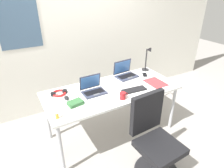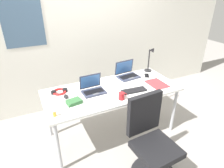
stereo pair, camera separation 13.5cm
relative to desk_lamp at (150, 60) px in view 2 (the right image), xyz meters
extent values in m
plane|color=gray|center=(-0.80, -0.28, -0.94)|extent=(12.00, 12.00, 0.00)
cube|color=silver|center=(-0.80, 0.82, 0.36)|extent=(6.00, 0.12, 2.60)
cube|color=#3F5972|center=(-1.70, 0.76, 0.61)|extent=(0.56, 0.01, 0.76)
cube|color=white|center=(-0.80, -0.28, -0.21)|extent=(1.80, 0.80, 0.03)
cylinder|color=#B2B5BA|center=(-1.64, -0.62, -0.58)|extent=(0.04, 0.04, 0.71)
cylinder|color=#B2B5BA|center=(0.04, -0.62, -0.58)|extent=(0.04, 0.04, 0.71)
cylinder|color=#B2B5BA|center=(-1.64, 0.06, -0.58)|extent=(0.04, 0.04, 0.71)
cylinder|color=#B2B5BA|center=(0.04, 0.06, -0.58)|extent=(0.04, 0.04, 0.71)
cylinder|color=black|center=(0.00, 0.03, -0.19)|extent=(0.12, 0.12, 0.02)
cylinder|color=black|center=(0.00, 0.03, -0.01)|extent=(0.02, 0.02, 0.34)
cylinder|color=black|center=(0.00, -0.01, 0.16)|extent=(0.01, 0.08, 0.01)
cone|color=black|center=(0.00, -0.05, 0.16)|extent=(0.07, 0.09, 0.09)
cube|color=#33384C|center=(-0.41, -0.05, -0.19)|extent=(0.34, 0.25, 0.02)
cube|color=black|center=(-0.41, -0.05, -0.18)|extent=(0.29, 0.15, 0.00)
cube|color=#595B60|center=(-0.41, -0.12, -0.18)|extent=(0.09, 0.06, 0.00)
cube|color=#33384C|center=(-0.42, 0.07, -0.07)|extent=(0.32, 0.06, 0.22)
cube|color=#3F72BF|center=(-0.42, 0.07, -0.07)|extent=(0.29, 0.05, 0.18)
cube|color=#33384C|center=(-1.05, -0.26, -0.19)|extent=(0.30, 0.21, 0.02)
cube|color=black|center=(-1.05, -0.26, -0.18)|extent=(0.26, 0.12, 0.00)
cube|color=#595B60|center=(-1.05, -0.33, -0.18)|extent=(0.08, 0.05, 0.00)
cube|color=#33384C|center=(-1.06, -0.14, -0.08)|extent=(0.29, 0.05, 0.20)
cube|color=#3F72BF|center=(-1.06, -0.15, -0.08)|extent=(0.26, 0.03, 0.17)
cube|color=black|center=(-0.56, -0.45, -0.19)|extent=(0.34, 0.15, 0.02)
ellipsoid|color=black|center=(-1.41, -0.22, -0.18)|extent=(0.07, 0.10, 0.03)
cube|color=black|center=(-0.13, -0.12, -0.19)|extent=(0.12, 0.15, 0.01)
torus|color=red|center=(-1.46, -0.06, -0.18)|extent=(0.18, 0.18, 0.03)
cylinder|color=black|center=(-1.53, -0.06, -0.18)|extent=(0.06, 0.06, 0.04)
cylinder|color=black|center=(-1.38, -0.06, -0.18)|extent=(0.06, 0.06, 0.04)
cylinder|color=gold|center=(-1.61, -0.55, -0.16)|extent=(0.04, 0.04, 0.06)
cylinder|color=white|center=(-1.61, -0.55, -0.13)|extent=(0.04, 0.04, 0.01)
cube|color=#336638|center=(-1.36, -0.39, -0.19)|extent=(0.18, 0.14, 0.02)
cube|color=#336638|center=(-1.35, -0.39, -0.16)|extent=(0.19, 0.15, 0.02)
cube|color=red|center=(-0.16, -0.41, -0.19)|extent=(0.23, 0.31, 0.01)
cylinder|color=#B21E23|center=(-0.81, -0.55, -0.15)|extent=(0.08, 0.08, 0.09)
torus|color=#B21E23|center=(-0.76, -0.55, -0.15)|extent=(0.05, 0.01, 0.05)
cylinder|color=#A5A8AD|center=(-0.70, -1.16, -0.73)|extent=(0.05, 0.05, 0.34)
cube|color=black|center=(-0.70, -1.16, -0.52)|extent=(0.46, 0.46, 0.07)
cube|color=black|center=(-0.71, -0.91, -0.21)|extent=(0.42, 0.08, 0.48)
camera|label=1|loc=(-1.92, -2.28, 1.06)|focal=31.16mm
camera|label=2|loc=(-1.80, -2.34, 1.06)|focal=31.16mm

